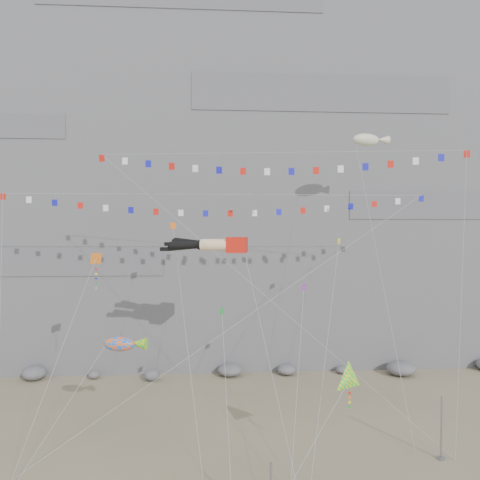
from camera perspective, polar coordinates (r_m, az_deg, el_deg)
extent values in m
plane|color=gray|center=(35.19, 0.15, -24.47)|extent=(120.00, 120.00, 0.00)
cube|color=slate|center=(64.47, -1.85, 9.83)|extent=(80.00, 28.00, 50.00)
cylinder|color=gray|center=(36.00, 23.35, -20.30)|extent=(0.12, 0.12, 4.21)
cube|color=red|center=(36.05, -0.36, -0.59)|extent=(1.81, 2.25, 1.19)
cylinder|color=beige|center=(35.73, -3.24, -0.60)|extent=(2.14, 1.24, 0.88)
sphere|color=black|center=(35.92, -4.82, -0.60)|extent=(0.80, 0.80, 0.80)
cone|color=black|center=(36.19, -6.66, -0.70)|extent=(2.49, 1.17, 0.82)
cube|color=black|center=(36.60, -9.09, -1.11)|extent=(0.83, 0.49, 0.29)
cylinder|color=beige|center=(36.90, -2.91, -0.55)|extent=(2.14, 1.24, 0.88)
sphere|color=black|center=(37.09, -4.44, -0.55)|extent=(0.80, 0.80, 0.80)
cone|color=black|center=(37.34, -6.23, -0.36)|extent=(2.51, 1.17, 0.88)
cube|color=black|center=(37.73, -8.59, -0.49)|extent=(0.83, 0.49, 0.29)
cylinder|color=gray|center=(30.83, 3.03, -14.13)|extent=(0.03, 0.03, 19.27)
cylinder|color=gray|center=(35.36, -13.35, -8.63)|extent=(0.03, 0.03, 26.17)
cylinder|color=gray|center=(34.86, 14.46, -6.39)|extent=(0.03, 0.03, 24.67)
cube|color=gray|center=(37.00, 24.77, -23.15)|extent=(0.16, 0.16, 0.10)
cylinder|color=gray|center=(34.38, -21.37, -13.44)|extent=(0.03, 0.03, 15.22)
cylinder|color=gray|center=(33.60, -19.99, -18.91)|extent=(0.03, 0.03, 10.12)
cylinder|color=gray|center=(28.48, 8.63, -23.81)|extent=(0.03, 0.03, 9.27)
cylinder|color=gray|center=(39.46, 17.50, -3.82)|extent=(0.03, 0.03, 26.33)
cube|color=gray|center=(37.07, 20.59, -23.07)|extent=(0.16, 0.16, 0.10)
cylinder|color=gray|center=(33.37, -6.59, -11.61)|extent=(0.03, 0.03, 22.42)
cylinder|color=gray|center=(32.81, 7.09, -16.12)|extent=(0.03, 0.03, 14.52)
cylinder|color=gray|center=(30.83, -1.66, -18.81)|extent=(0.03, 0.03, 13.65)
cylinder|color=gray|center=(34.98, 10.58, -12.16)|extent=(0.03, 0.03, 21.79)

